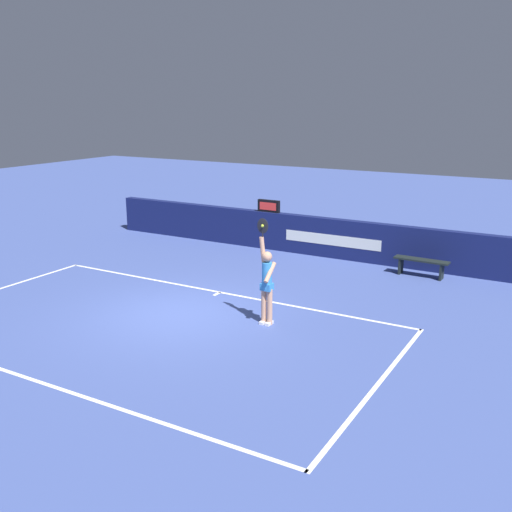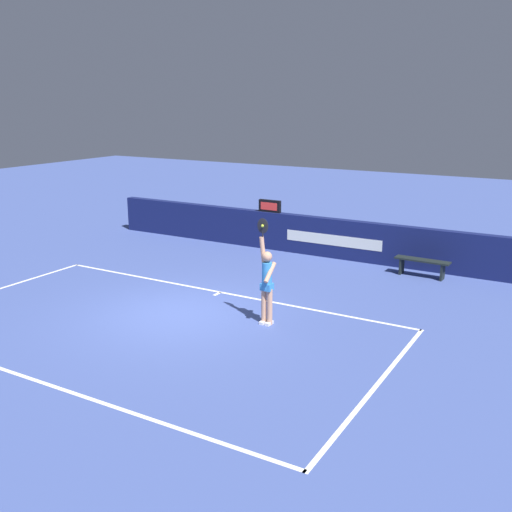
{
  "view_description": "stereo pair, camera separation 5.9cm",
  "coord_description": "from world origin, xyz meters",
  "px_view_note": "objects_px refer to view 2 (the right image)",
  "views": [
    {
      "loc": [
        8.22,
        -10.56,
        4.94
      ],
      "look_at": [
        2.04,
        0.22,
        1.64
      ],
      "focal_mm": 41.48,
      "sensor_mm": 36.0,
      "label": 1
    },
    {
      "loc": [
        8.27,
        -10.53,
        4.94
      ],
      "look_at": [
        2.04,
        0.22,
        1.64
      ],
      "focal_mm": 41.48,
      "sensor_mm": 36.0,
      "label": 2
    }
  ],
  "objects_px": {
    "tennis_player": "(267,281)",
    "tennis_ball": "(262,226)",
    "courtside_bench_near": "(422,264)",
    "speed_display": "(270,206)"
  },
  "relations": [
    {
      "from": "tennis_ball",
      "to": "tennis_player",
      "type": "bearing_deg",
      "value": 31.69
    },
    {
      "from": "speed_display",
      "to": "tennis_player",
      "type": "relative_size",
      "value": 0.32
    },
    {
      "from": "tennis_ball",
      "to": "courtside_bench_near",
      "type": "distance_m",
      "value": 6.21
    },
    {
      "from": "tennis_player",
      "to": "tennis_ball",
      "type": "distance_m",
      "value": 1.27
    },
    {
      "from": "tennis_player",
      "to": "courtside_bench_near",
      "type": "xyz_separation_m",
      "value": [
        2.06,
        5.46,
        -0.62
      ]
    },
    {
      "from": "speed_display",
      "to": "courtside_bench_near",
      "type": "xyz_separation_m",
      "value": [
        5.4,
        -0.75,
        -1.08
      ]
    },
    {
      "from": "tennis_player",
      "to": "tennis_ball",
      "type": "relative_size",
      "value": 37.14
    },
    {
      "from": "courtside_bench_near",
      "to": "tennis_player",
      "type": "bearing_deg",
      "value": -110.65
    },
    {
      "from": "tennis_ball",
      "to": "speed_display",
      "type": "bearing_deg",
      "value": 117.48
    },
    {
      "from": "tennis_ball",
      "to": "courtside_bench_near",
      "type": "relative_size",
      "value": 0.04
    }
  ]
}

